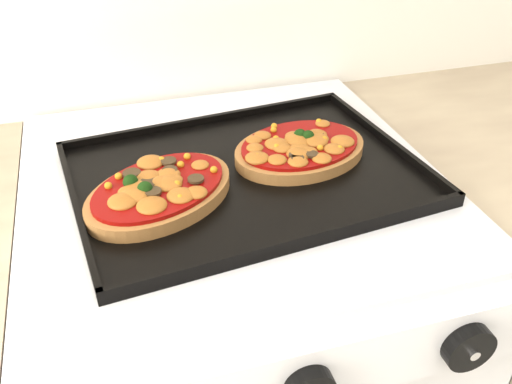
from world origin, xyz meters
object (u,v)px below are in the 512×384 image
object	(u,v)px
pizza_left	(160,190)
pizza_right	(300,148)
baking_tray	(246,172)
stove	(239,382)

from	to	relation	value
pizza_left	pizza_right	xyz separation A→B (m)	(0.22, 0.05, -0.00)
baking_tray	stove	bearing A→B (deg)	142.42
stove	pizza_right	xyz separation A→B (m)	(0.11, 0.01, 0.48)
pizza_right	pizza_left	bearing A→B (deg)	-165.79
baking_tray	pizza_right	xyz separation A→B (m)	(0.09, 0.02, 0.01)
baking_tray	pizza_left	xyz separation A→B (m)	(-0.13, -0.03, 0.01)
stove	pizza_left	bearing A→B (deg)	-159.87
pizza_right	baking_tray	bearing A→B (deg)	-165.23
baking_tray	pizza_left	bearing A→B (deg)	-172.29
stove	baking_tray	distance (m)	0.47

